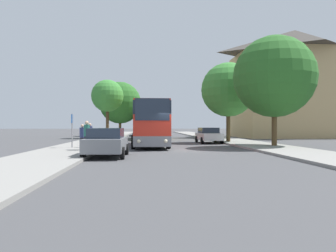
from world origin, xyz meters
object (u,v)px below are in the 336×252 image
(bus_middle, at_px, (150,125))
(bus_stop_sign, at_px, (72,126))
(parked_car_right_near, at_px, (209,135))
(tree_right_mid, at_px, (274,77))
(tree_left_near, at_px, (107,96))
(bus_front, at_px, (149,123))
(pedestrian_waiting_near, at_px, (82,137))
(parked_car_left_curb, at_px, (106,142))
(bus_rear, at_px, (149,124))
(tree_left_far, at_px, (120,103))
(pedestrian_waiting_far, at_px, (87,135))
(pedestrian_walking_back, at_px, (90,135))
(tree_right_near, at_px, (228,90))

(bus_middle, distance_m, bus_stop_sign, 18.32)
(parked_car_right_near, distance_m, tree_right_mid, 8.87)
(tree_left_near, bearing_deg, bus_front, -72.50)
(pedestrian_waiting_near, bearing_deg, parked_car_left_curb, 168.32)
(bus_rear, height_order, tree_left_far, tree_left_far)
(bus_rear, distance_m, parked_car_right_near, 24.97)
(bus_stop_sign, distance_m, pedestrian_waiting_far, 3.08)
(pedestrian_waiting_near, relative_size, pedestrian_waiting_far, 0.89)
(pedestrian_walking_back, bearing_deg, pedestrian_waiting_far, -85.02)
(pedestrian_waiting_near, distance_m, pedestrian_waiting_far, 0.78)
(bus_front, bearing_deg, bus_stop_sign, -148.28)
(bus_front, distance_m, pedestrian_waiting_far, 7.37)
(bus_stop_sign, height_order, pedestrian_waiting_near, bus_stop_sign)
(bus_front, xyz_separation_m, tree_right_mid, (9.51, -2.32, 3.55))
(bus_front, bearing_deg, parked_car_left_curb, -106.19)
(pedestrian_waiting_near, distance_m, tree_right_mid, 14.87)
(parked_car_left_curb, relative_size, tree_left_near, 0.57)
(bus_front, xyz_separation_m, parked_car_right_near, (5.72, 4.23, -1.08))
(parked_car_right_near, height_order, pedestrian_walking_back, pedestrian_walking_back)
(pedestrian_waiting_near, bearing_deg, bus_stop_sign, -11.64)
(bus_front, distance_m, tree_left_near, 17.89)
(bus_rear, height_order, pedestrian_waiting_far, bus_rear)
(bus_rear, relative_size, pedestrian_waiting_far, 6.18)
(bus_front, relative_size, tree_right_mid, 1.30)
(pedestrian_waiting_far, bearing_deg, tree_left_near, 117.39)
(bus_stop_sign, relative_size, tree_left_near, 0.31)
(tree_right_near, bearing_deg, pedestrian_walking_back, -146.81)
(bus_middle, distance_m, bus_rear, 14.71)
(pedestrian_walking_back, bearing_deg, tree_left_near, 92.27)
(bus_rear, relative_size, pedestrian_waiting_near, 6.97)
(pedestrian_waiting_near, relative_size, tree_left_near, 0.21)
(bus_rear, relative_size, parked_car_right_near, 2.56)
(bus_front, relative_size, tree_right_near, 1.43)
(pedestrian_waiting_far, height_order, pedestrian_walking_back, pedestrian_waiting_far)
(tree_left_near, bearing_deg, pedestrian_waiting_near, -87.57)
(bus_front, relative_size, bus_rear, 0.97)
(pedestrian_waiting_near, height_order, tree_right_near, tree_right_near)
(pedestrian_waiting_far, height_order, tree_left_near, tree_left_near)
(bus_middle, bearing_deg, bus_stop_sign, -108.89)
(bus_middle, xyz_separation_m, tree_left_far, (-4.59, 11.81, 3.55))
(pedestrian_waiting_far, bearing_deg, tree_left_far, 114.71)
(tree_left_far, bearing_deg, pedestrian_waiting_far, -89.35)
(parked_car_left_curb, xyz_separation_m, bus_stop_sign, (-3.01, 5.54, 0.81))
(bus_middle, xyz_separation_m, pedestrian_waiting_far, (-4.23, -20.07, -0.67))
(bus_rear, bearing_deg, tree_right_mid, -75.79)
(tree_left_far, relative_size, tree_right_near, 1.11)
(bus_rear, height_order, pedestrian_walking_back, bus_rear)
(parked_car_left_curb, distance_m, bus_stop_sign, 6.35)
(bus_front, height_order, parked_car_left_curb, bus_front)
(tree_left_near, height_order, tree_right_mid, tree_right_mid)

